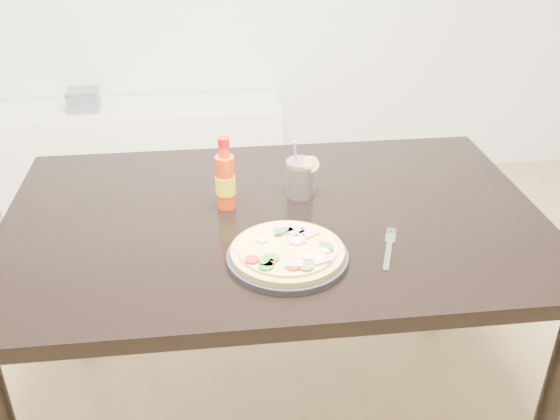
{
  "coord_description": "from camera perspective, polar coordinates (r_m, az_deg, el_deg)",
  "views": [
    {
      "loc": [
        -0.45,
        -0.91,
        1.56
      ],
      "look_at": [
        -0.3,
        0.37,
        0.83
      ],
      "focal_mm": 40.0,
      "sensor_mm": 36.0,
      "label": 1
    }
  ],
  "objects": [
    {
      "name": "hot_sauce_bottle",
      "position": [
        1.63,
        -5.03,
        2.72
      ],
      "size": [
        0.06,
        0.06,
        0.2
      ],
      "rotation": [
        0.0,
        0.0,
        -0.36
      ],
      "color": "red",
      "rests_on": "dining_table"
    },
    {
      "name": "cola_cup",
      "position": [
        1.7,
        1.87,
        2.87
      ],
      "size": [
        0.09,
        0.08,
        0.17
      ],
      "rotation": [
        0.0,
        0.0,
        -0.42
      ],
      "color": "black",
      "rests_on": "dining_table"
    },
    {
      "name": "media_console",
      "position": [
        3.27,
        -12.38,
        5.1
      ],
      "size": [
        1.4,
        0.34,
        0.5
      ],
      "primitive_type": "cube",
      "color": "white",
      "rests_on": "ground"
    },
    {
      "name": "plate",
      "position": [
        1.44,
        0.68,
        -4.35
      ],
      "size": [
        0.28,
        0.28,
        0.02
      ],
      "primitive_type": "cylinder",
      "color": "black",
      "rests_on": "dining_table"
    },
    {
      "name": "cd_stack",
      "position": [
        3.19,
        -17.51,
        9.58
      ],
      "size": [
        0.14,
        0.12,
        0.1
      ],
      "color": "slate",
      "rests_on": "media_console"
    },
    {
      "name": "pizza",
      "position": [
        1.43,
        0.76,
        -3.72
      ],
      "size": [
        0.26,
        0.26,
        0.03
      ],
      "color": "tan",
      "rests_on": "plate"
    },
    {
      "name": "dining_table",
      "position": [
        1.67,
        -0.49,
        -2.88
      ],
      "size": [
        1.4,
        0.9,
        0.75
      ],
      "color": "black",
      "rests_on": "ground"
    },
    {
      "name": "fork",
      "position": [
        1.51,
        9.95,
        -3.35
      ],
      "size": [
        0.08,
        0.18,
        0.0
      ],
      "rotation": [
        0.0,
        0.0,
        -0.35
      ],
      "color": "silver",
      "rests_on": "dining_table"
    }
  ]
}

